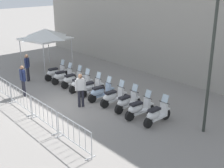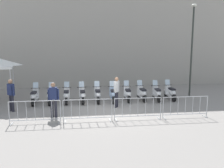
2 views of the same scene
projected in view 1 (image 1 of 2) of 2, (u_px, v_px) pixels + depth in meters
name	position (u px, v px, depth m)	size (l,w,h in m)	color
ground_plane	(67.00, 106.00, 14.89)	(120.00, 120.00, 0.00)	gray
motorcycle_0	(56.00, 73.00, 18.96)	(0.67, 1.71, 1.24)	black
motorcycle_1	(63.00, 76.00, 18.25)	(0.68, 1.71, 1.24)	black
motorcycle_2	(72.00, 79.00, 17.62)	(0.66, 1.72, 1.24)	black
motorcycle_3	(80.00, 84.00, 16.89)	(0.61, 1.72, 1.24)	black
motorcycle_4	(91.00, 88.00, 16.24)	(0.68, 1.71, 1.24)	black
motorcycle_5	(101.00, 92.00, 15.53)	(0.74, 1.70, 1.24)	black
motorcycle_6	(113.00, 97.00, 14.88)	(0.72, 1.70, 1.24)	black
motorcycle_7	(127.00, 102.00, 14.23)	(0.62, 1.72, 1.24)	black
motorcycle_8	(139.00, 109.00, 13.47)	(0.75, 1.70, 1.24)	black
motorcycle_9	(156.00, 114.00, 12.86)	(0.64, 1.72, 1.24)	black
barrier_segment_0	(2.00, 87.00, 16.13)	(2.24, 0.85, 1.07)	#B2B5B7
barrier_segment_1	(20.00, 99.00, 14.42)	(2.24, 0.85, 1.07)	#B2B5B7
barrier_segment_2	(44.00, 114.00, 12.70)	(2.24, 0.85, 1.07)	#B2B5B7
barrier_segment_3	(74.00, 134.00, 10.99)	(2.24, 0.85, 1.07)	#B2B5B7
street_lamp	(213.00, 44.00, 11.15)	(0.36, 0.36, 6.21)	#2D332D
officer_near_row_end	(27.00, 66.00, 18.55)	(0.39, 0.46, 1.73)	#23232D
officer_mid_plaza	(81.00, 88.00, 14.53)	(0.39, 0.46, 1.73)	#23232D
officer_by_barriers	(23.00, 79.00, 16.01)	(0.53, 0.31, 1.73)	#23232D
canopy_tent	(45.00, 34.00, 20.90)	(2.88, 2.88, 2.91)	silver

